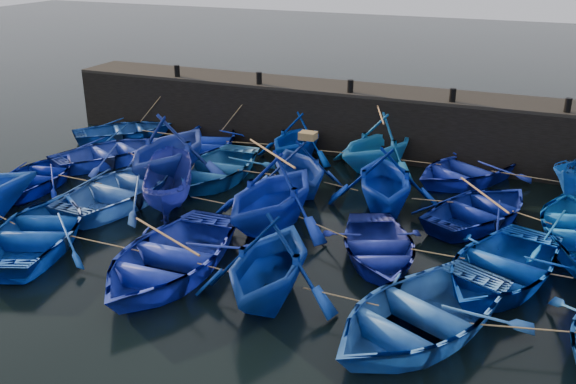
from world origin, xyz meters
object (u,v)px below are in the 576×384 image
at_px(boat_13, 39,175).
at_px(wooden_crate, 308,136).
at_px(boat_0, 125,130).
at_px(boat_8, 216,168).

distance_m(boat_13, wooden_crate, 9.80).
distance_m(boat_0, boat_13, 5.87).
height_order(boat_0, wooden_crate, wooden_crate).
bearing_deg(wooden_crate, boat_13, -162.12).
distance_m(boat_8, wooden_crate, 3.94).
distance_m(boat_8, boat_13, 6.31).
xyz_separation_m(boat_8, wooden_crate, (3.59, 0.03, 1.63)).
bearing_deg(boat_13, boat_0, -94.47).
relative_size(boat_8, boat_13, 1.18).
relative_size(boat_0, wooden_crate, 7.71).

